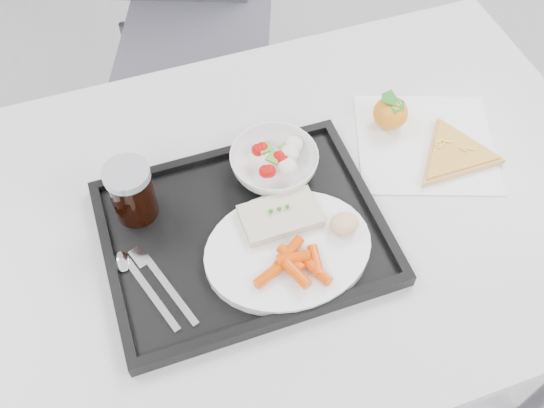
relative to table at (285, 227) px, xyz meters
The scene contains 14 objects.
table is the anchor object (origin of this frame).
chair 0.91m from the table, 88.45° to the left, with size 0.54×0.55×0.93m.
tray 0.12m from the table, 157.62° to the right, with size 0.45×0.35×0.03m.
dinner_plate 0.14m from the table, 108.49° to the right, with size 0.27×0.27×0.02m.
fish_fillet 0.12m from the table, 121.76° to the right, with size 0.13×0.08×0.02m.
bread_roll 0.16m from the table, 56.76° to the right, with size 0.06×0.06×0.03m.
salad_bowl 0.12m from the table, 89.22° to the left, with size 0.15×0.15×0.05m.
cola_glass 0.29m from the table, 165.78° to the left, with size 0.07×0.07×0.11m.
cutlery 0.28m from the table, 164.83° to the right, with size 0.11×0.17×0.01m.
napkin 0.30m from the table, ahead, with size 0.32×0.31×0.00m.
tangerine 0.29m from the table, 24.21° to the left, with size 0.08×0.08×0.07m.
pizza_slice 0.33m from the table, ahead, with size 0.26×0.26×0.02m.
carrot_pile 0.18m from the table, 105.00° to the right, with size 0.12×0.10×0.03m.
salad_contents 0.13m from the table, 78.76° to the left, with size 0.10×0.08×0.03m.
Camera 1 is at (-0.22, -0.26, 1.60)m, focal length 40.00 mm.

